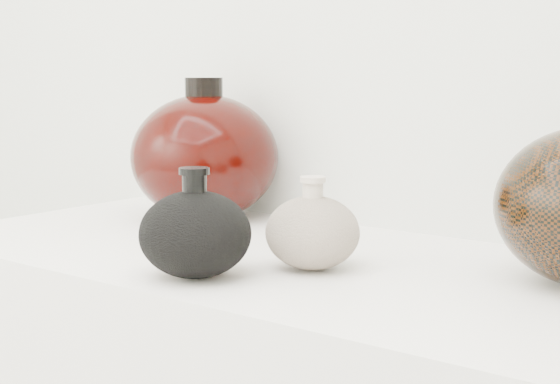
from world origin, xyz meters
The scene contains 3 objects.
black_gourd_vase centered at (-0.06, 0.79, 0.95)m, with size 0.17×0.17×0.13m.
cream_gourd_vase centered at (0.03, 0.91, 0.95)m, with size 0.15×0.15×0.12m.
left_round_pot centered at (-0.32, 1.09, 1.01)m, with size 0.29×0.29×0.24m.
Camera 1 is at (0.58, 0.11, 1.14)m, focal length 50.00 mm.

